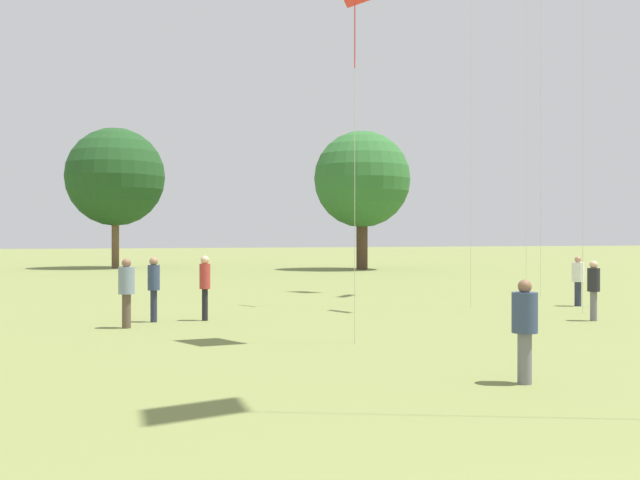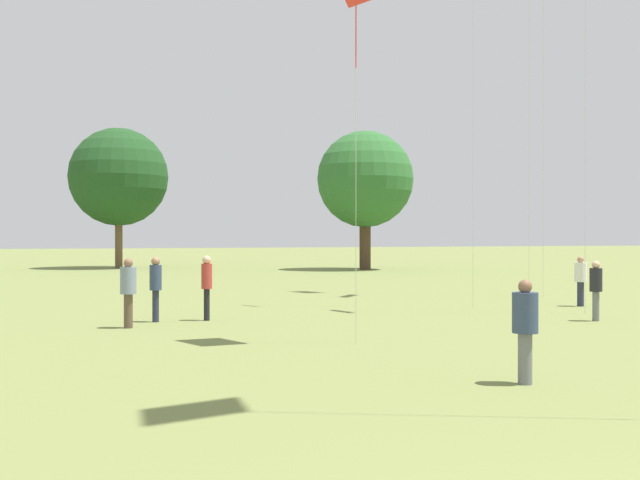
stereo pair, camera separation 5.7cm
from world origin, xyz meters
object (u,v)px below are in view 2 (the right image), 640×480
at_px(person_standing_3, 581,277).
at_px(person_standing_7, 596,285).
at_px(person_standing_0, 525,323).
at_px(person_standing_4, 128,287).
at_px(distant_tree_0, 365,180).
at_px(person_standing_1, 156,283).
at_px(person_standing_6, 207,281).
at_px(distant_tree_1, 119,177).

height_order(person_standing_3, person_standing_7, person_standing_3).
height_order(person_standing_0, person_standing_3, person_standing_3).
bearing_deg(person_standing_3, person_standing_4, 168.15).
relative_size(person_standing_3, person_standing_7, 1.01).
xyz_separation_m(person_standing_0, person_standing_7, (6.98, 6.31, 0.02)).
distance_m(person_standing_0, person_standing_7, 9.40).
bearing_deg(person_standing_0, distant_tree_0, 43.88).
bearing_deg(person_standing_1, person_standing_7, 13.05).
bearing_deg(person_standing_6, distant_tree_1, 3.89).
relative_size(person_standing_6, distant_tree_0, 0.18).
bearing_deg(person_standing_0, person_standing_3, 21.35).
bearing_deg(person_standing_3, distant_tree_1, 91.92).
bearing_deg(person_standing_7, person_standing_1, 44.49).
bearing_deg(person_standing_7, distant_tree_0, -39.02).
height_order(person_standing_4, distant_tree_1, distant_tree_1).
xyz_separation_m(person_standing_7, distant_tree_0, (7.58, 30.57, 5.18)).
bearing_deg(distant_tree_0, person_standing_6, -122.57).
distance_m(person_standing_0, person_standing_6, 10.47).
distance_m(person_standing_3, person_standing_7, 4.31).
relative_size(person_standing_3, distant_tree_0, 0.17).
xyz_separation_m(person_standing_1, distant_tree_0, (18.37, 26.56, 5.10)).
xyz_separation_m(person_standing_0, person_standing_6, (-2.50, 10.17, 0.13)).
bearing_deg(distant_tree_1, person_standing_3, -74.01).
distance_m(person_standing_0, distant_tree_0, 39.99).
xyz_separation_m(person_standing_1, person_standing_3, (13.31, -0.51, -0.08)).
distance_m(person_standing_6, distant_tree_1, 35.85).
xyz_separation_m(distant_tree_0, distant_tree_1, (-15.31, 8.68, 0.37)).
relative_size(person_standing_0, person_standing_4, 0.93).
bearing_deg(person_standing_7, person_standing_4, 50.64).
bearing_deg(distant_tree_1, person_standing_0, -89.05).
height_order(person_standing_1, person_standing_7, person_standing_1).
distance_m(person_standing_1, person_standing_4, 1.35).
height_order(person_standing_0, person_standing_7, person_standing_7).
distance_m(person_standing_6, distant_tree_0, 32.10).
bearing_deg(person_standing_0, person_standing_1, 85.70).
bearing_deg(person_standing_1, person_standing_3, 31.25).
bearing_deg(person_standing_1, person_standing_6, 26.81).
relative_size(person_standing_4, person_standing_7, 1.07).
height_order(person_standing_7, distant_tree_0, distant_tree_0).
bearing_deg(person_standing_3, person_standing_0, -148.15).
relative_size(person_standing_0, person_standing_3, 0.98).
bearing_deg(person_standing_1, person_standing_0, -36.26).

